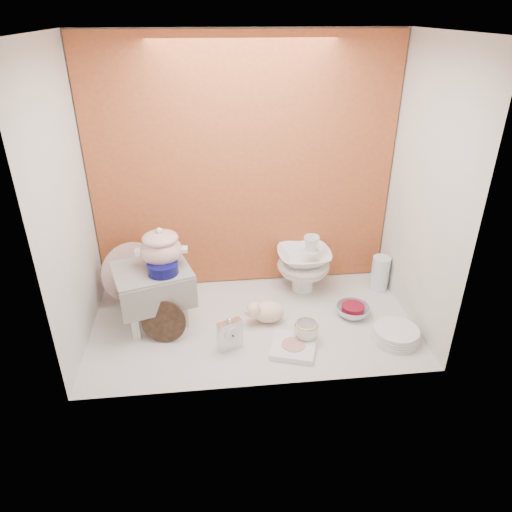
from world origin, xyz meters
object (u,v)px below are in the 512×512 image
(soup_tureen, at_px, (161,247))
(floral_platter, at_px, (133,272))
(plush_pig, at_px, (268,312))
(gold_rim_teacup, at_px, (306,331))
(dinner_plate_stack, at_px, (396,335))
(blue_white_vase, at_px, (140,282))
(mantel_clock, at_px, (230,334))
(porcelain_tower, at_px, (304,263))
(step_stool, at_px, (154,295))
(crystal_bowl, at_px, (353,311))

(soup_tureen, relative_size, floral_platter, 0.72)
(plush_pig, bearing_deg, gold_rim_teacup, -36.31)
(gold_rim_teacup, height_order, dinner_plate_stack, gold_rim_teacup)
(blue_white_vase, bearing_deg, floral_platter, 133.43)
(floral_platter, bearing_deg, soup_tureen, -47.00)
(plush_pig, bearing_deg, mantel_clock, -126.06)
(gold_rim_teacup, xyz_separation_m, dinner_plate_stack, (0.48, -0.05, -0.03))
(gold_rim_teacup, distance_m, porcelain_tower, 0.53)
(mantel_clock, distance_m, porcelain_tower, 0.73)
(step_stool, bearing_deg, porcelain_tower, -2.11)
(mantel_clock, height_order, porcelain_tower, porcelain_tower)
(plush_pig, relative_size, gold_rim_teacup, 1.74)
(soup_tureen, bearing_deg, dinner_plate_stack, -16.18)
(floral_platter, height_order, dinner_plate_stack, floral_platter)
(floral_platter, xyz_separation_m, blue_white_vase, (0.04, -0.04, -0.05))
(dinner_plate_stack, height_order, crystal_bowl, dinner_plate_stack)
(blue_white_vase, bearing_deg, dinner_plate_stack, -21.03)
(blue_white_vase, xyz_separation_m, dinner_plate_stack, (1.40, -0.54, -0.10))
(floral_platter, distance_m, blue_white_vase, 0.07)
(step_stool, xyz_separation_m, gold_rim_teacup, (0.81, -0.27, -0.11))
(soup_tureen, distance_m, blue_white_vase, 0.40)
(blue_white_vase, height_order, crystal_bowl, blue_white_vase)
(step_stool, relative_size, soup_tureen, 1.50)
(floral_platter, distance_m, crystal_bowl, 1.32)
(gold_rim_teacup, bearing_deg, step_stool, 161.45)
(crystal_bowl, distance_m, porcelain_tower, 0.42)
(floral_platter, xyz_separation_m, plush_pig, (0.78, -0.33, -0.11))
(mantel_clock, bearing_deg, plush_pig, 19.14)
(dinner_plate_stack, relative_size, porcelain_tower, 0.68)
(gold_rim_teacup, bearing_deg, floral_platter, 151.19)
(crystal_bowl, height_order, porcelain_tower, porcelain_tower)
(dinner_plate_stack, bearing_deg, step_stool, 165.83)
(step_stool, bearing_deg, soup_tureen, 9.55)
(gold_rim_teacup, bearing_deg, porcelain_tower, 80.64)
(dinner_plate_stack, relative_size, crystal_bowl, 1.30)
(step_stool, relative_size, mantel_clock, 2.11)
(floral_platter, distance_m, dinner_plate_stack, 1.56)
(soup_tureen, relative_size, crystal_bowl, 1.36)
(soup_tureen, distance_m, gold_rim_teacup, 0.90)
(mantel_clock, distance_m, crystal_bowl, 0.76)
(mantel_clock, relative_size, plush_pig, 0.82)
(plush_pig, height_order, crystal_bowl, plush_pig)
(porcelain_tower, bearing_deg, crystal_bowl, -53.18)
(plush_pig, bearing_deg, soup_tureen, 180.00)
(floral_platter, height_order, gold_rim_teacup, floral_platter)
(blue_white_vase, bearing_deg, plush_pig, -21.49)
(soup_tureen, xyz_separation_m, crystal_bowl, (1.07, -0.10, -0.42))
(plush_pig, bearing_deg, blue_white_vase, 169.44)
(floral_platter, bearing_deg, dinner_plate_stack, -21.98)
(soup_tureen, bearing_deg, floral_platter, 133.00)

